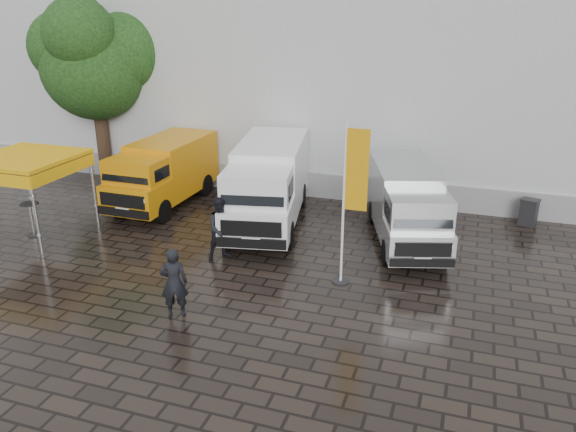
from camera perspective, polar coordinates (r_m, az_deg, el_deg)
name	(u,v)px	position (r m, az deg, el deg)	size (l,w,h in m)	color
ground	(310,294)	(15.32, 2.29, -7.90)	(120.00, 120.00, 0.00)	black
exhibition_hall	(447,34)	(29.03, 15.85, 17.32)	(44.00, 16.00, 12.00)	silver
hall_plinth	(419,195)	(22.05, 13.17, 2.08)	(44.00, 0.15, 1.00)	gray
van_yellow	(163,174)	(22.07, -12.56, 4.16)	(2.06, 5.36, 2.48)	orange
van_white	(268,186)	(19.57, -2.03, 3.06)	(2.16, 6.49, 2.81)	white
van_silver	(406,207)	(18.52, 11.93, 0.92)	(1.86, 5.58, 2.42)	#A8ABAD
canopy_tent	(24,161)	(20.35, -25.21, 5.05)	(3.05, 3.05, 2.71)	silver
flagpole	(350,198)	(14.98, 6.35, 1.85)	(0.88, 0.50, 4.57)	black
tree	(94,60)	(26.09, -19.13, 14.76)	(4.45, 4.45, 7.99)	black
cocktail_table	(32,219)	(20.69, -24.58, -0.31)	(0.60, 0.60, 1.15)	black
wheelie_bin	(529,212)	(21.53, 23.26, 0.39)	(0.57, 0.57, 0.95)	black
person_front	(174,283)	(14.16, -11.51, -6.66)	(0.67, 0.44, 1.84)	black
person_tent	(222,228)	(17.11, -6.73, -1.24)	(0.95, 0.74, 1.96)	black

